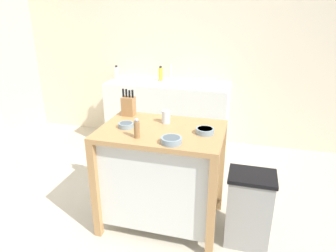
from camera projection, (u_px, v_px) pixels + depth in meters
name	position (u px, v px, depth m)	size (l,w,h in m)	color
ground_plane	(135.00, 223.00, 2.75)	(5.82, 5.82, 0.00)	#BCB29E
wall_back	(186.00, 48.00, 4.14)	(4.82, 0.10, 2.60)	beige
kitchen_island	(162.00, 172.00, 2.60)	(1.00, 0.69, 0.90)	#AD7F4C
knife_block	(128.00, 106.00, 2.74)	(0.11, 0.09, 0.24)	#9E7042
bowl_ceramic_wide	(205.00, 131.00, 2.36)	(0.14, 0.14, 0.04)	gray
bowl_stoneware_deep	(126.00, 125.00, 2.49)	(0.12, 0.12, 0.04)	gray
bowl_ceramic_small	(171.00, 140.00, 2.20)	(0.15, 0.15, 0.04)	gray
drinking_cup	(166.00, 117.00, 2.57)	(0.07, 0.07, 0.11)	silver
pepper_grinder	(137.00, 129.00, 2.27)	(0.04, 0.04, 0.16)	olive
trash_bin	(249.00, 209.00, 2.43)	(0.36, 0.28, 0.63)	gray
sink_counter	(168.00, 114.00, 4.17)	(1.60, 0.60, 0.89)	silver
sink_faucet	(171.00, 72.00, 4.10)	(0.02, 0.02, 0.22)	#B7BCC1
bottle_dish_soap	(117.00, 73.00, 4.14)	(0.05, 0.05, 0.20)	white
bottle_hand_soap	(161.00, 74.00, 4.09)	(0.06, 0.06, 0.20)	yellow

